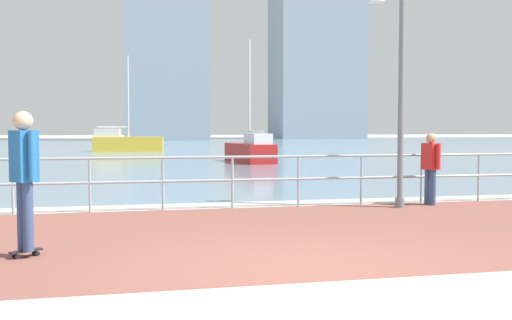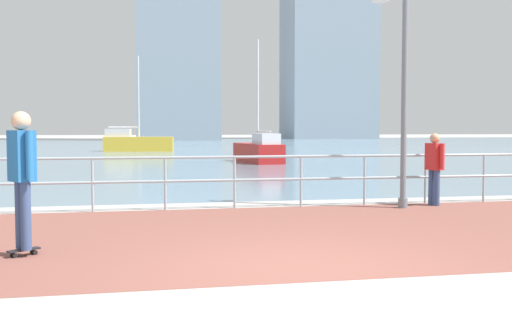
% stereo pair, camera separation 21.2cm
% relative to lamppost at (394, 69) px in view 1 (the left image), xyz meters
% --- Properties ---
extents(ground, '(220.00, 220.00, 0.00)m').
position_rel_lamppost_xyz_m(ground, '(-3.28, 35.27, -2.85)').
color(ground, '#ADAAA5').
extents(brick_paving, '(28.00, 5.74, 0.01)m').
position_rel_lamppost_xyz_m(brick_paving, '(-3.28, -2.39, -2.85)').
color(brick_paving, brown).
rests_on(brick_paving, ground).
extents(harbor_water, '(180.00, 88.00, 0.00)m').
position_rel_lamppost_xyz_m(harbor_water, '(-3.28, 45.48, -2.85)').
color(harbor_water, '#6B899E').
rests_on(harbor_water, ground).
extents(waterfront_railing, '(25.25, 0.06, 1.08)m').
position_rel_lamppost_xyz_m(waterfront_railing, '(-3.28, 0.48, -2.11)').
color(waterfront_railing, '#9EADB7').
rests_on(waterfront_railing, ground).
extents(lamppost, '(0.66, 0.66, 5.16)m').
position_rel_lamppost_xyz_m(lamppost, '(0.00, 0.00, 0.00)').
color(lamppost, slate).
rests_on(lamppost, ground).
extents(skateboarder, '(0.39, 0.50, 1.84)m').
position_rel_lamppost_xyz_m(skateboarder, '(-6.58, -3.36, -1.74)').
color(skateboarder, black).
rests_on(skateboarder, ground).
extents(bystander, '(0.31, 0.56, 1.53)m').
position_rel_lamppost_xyz_m(bystander, '(0.94, 0.13, -1.96)').
color(bystander, '#384C7A').
rests_on(bystander, ground).
extents(sailboat_yellow, '(1.83, 4.35, 5.93)m').
position_rel_lamppost_xyz_m(sailboat_yellow, '(0.28, 16.17, -2.29)').
color(sailboat_yellow, '#B21E1E').
rests_on(sailboat_yellow, ground).
extents(sailboat_blue, '(5.02, 1.97, 6.88)m').
position_rel_lamppost_xyz_m(sailboat_blue, '(-5.82, 31.26, -2.20)').
color(sailboat_blue, gold).
rests_on(sailboat_blue, ground).
extents(tower_beige, '(14.31, 10.62, 26.83)m').
position_rel_lamppost_xyz_m(tower_beige, '(25.00, 81.99, 9.73)').
color(tower_beige, '#8493A3').
rests_on(tower_beige, ground).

